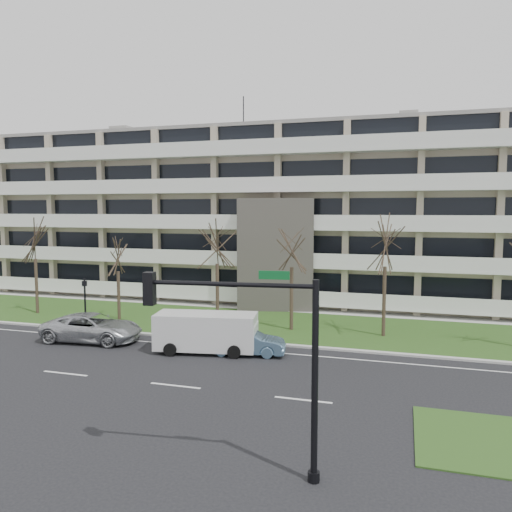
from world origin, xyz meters
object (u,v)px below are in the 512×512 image
(silver_pickup, at_px, (92,328))
(blue_sedan, at_px, (247,342))
(pedestrian_signal, at_px, (85,296))
(traffic_signal, at_px, (255,345))
(white_van, at_px, (207,329))

(silver_pickup, xyz_separation_m, blue_sedan, (10.01, -0.00, -0.13))
(pedestrian_signal, bearing_deg, traffic_signal, -64.94)
(blue_sedan, xyz_separation_m, pedestrian_signal, (-12.84, 3.27, 1.41))
(blue_sedan, distance_m, traffic_signal, 13.25)
(silver_pickup, xyz_separation_m, white_van, (7.72, -0.17, 0.48))
(blue_sedan, distance_m, pedestrian_signal, 13.33)
(white_van, relative_size, traffic_signal, 0.95)
(silver_pickup, bearing_deg, pedestrian_signal, 36.51)
(traffic_signal, bearing_deg, silver_pickup, 133.10)
(silver_pickup, height_order, blue_sedan, silver_pickup)
(blue_sedan, height_order, traffic_signal, traffic_signal)
(silver_pickup, bearing_deg, traffic_signal, -135.01)
(traffic_signal, bearing_deg, blue_sedan, 102.58)
(silver_pickup, height_order, pedestrian_signal, pedestrian_signal)
(blue_sedan, bearing_deg, traffic_signal, -169.88)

